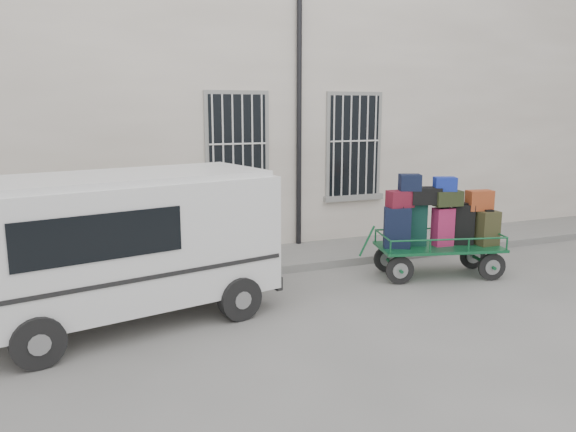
# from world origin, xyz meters

# --- Properties ---
(ground) EXTENTS (80.00, 80.00, 0.00)m
(ground) POSITION_xyz_m (0.00, 0.00, 0.00)
(ground) COLOR slate
(ground) RESTS_ON ground
(building) EXTENTS (24.00, 5.15, 6.00)m
(building) POSITION_xyz_m (0.00, 5.50, 3.00)
(building) COLOR beige
(building) RESTS_ON ground
(sidewalk) EXTENTS (24.00, 1.70, 0.15)m
(sidewalk) POSITION_xyz_m (0.00, 2.20, 0.07)
(sidewalk) COLOR slate
(sidewalk) RESTS_ON ground
(luggage_cart) EXTENTS (2.68, 1.54, 1.91)m
(luggage_cart) POSITION_xyz_m (2.56, 0.19, 0.97)
(luggage_cart) COLOR black
(luggage_cart) RESTS_ON ground
(van) EXTENTS (4.58, 2.68, 2.17)m
(van) POSITION_xyz_m (-3.02, 0.01, 1.24)
(van) COLOR white
(van) RESTS_ON ground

